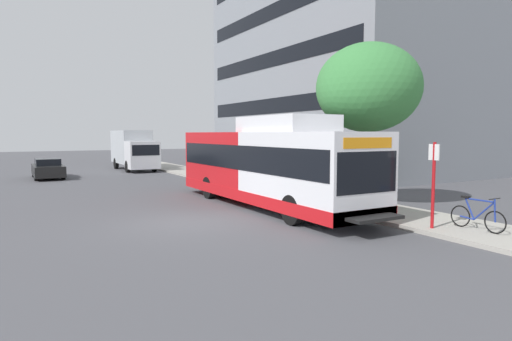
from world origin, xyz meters
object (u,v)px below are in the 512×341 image
Objects in this scene: street_tree_near_stop at (368,88)px; parked_car_far_lane at (48,168)px; bus_stop_sign_pole at (433,178)px; transit_bus at (267,165)px; box_truck_background at (134,149)px; bicycle_parked at (477,216)px.

street_tree_near_stop is 1.45× the size of parked_car_far_lane.
bus_stop_sign_pole is 0.40× the size of street_tree_near_stop.
parked_car_far_lane is (-10.51, 18.90, -4.17)m from street_tree_near_stop.
transit_bus is at bearing 106.19° from bus_stop_sign_pole.
bus_stop_sign_pole is 5.87m from street_tree_near_stop.
street_tree_near_stop is (3.64, -1.92, 3.13)m from transit_bus.
bus_stop_sign_pole reaches higher than parked_car_far_lane.
bus_stop_sign_pole is at bearing -69.56° from parked_car_far_lane.
box_truck_background is (-2.04, 27.42, 0.09)m from bus_stop_sign_pole.
transit_bus is 1.75× the size of box_truck_background.
bicycle_parked is 6.97m from street_tree_near_stop.
street_tree_near_stop is at bearing 81.42° from bicycle_parked.
parked_car_far_lane is at bearing 111.70° from bicycle_parked.
box_truck_background is (6.72, 3.91, 1.08)m from parked_car_far_lane.
bus_stop_sign_pole is 27.50m from box_truck_background.
bicycle_parked is (0.93, -0.84, -1.09)m from bus_stop_sign_pole.
street_tree_near_stop is 22.02m from parked_car_far_lane.
bicycle_parked is 28.44m from box_truck_background.
transit_bus is at bearing -89.59° from box_truck_background.
parked_car_far_lane is (-6.87, 16.98, -1.04)m from transit_bus.
transit_bus is at bearing -67.98° from parked_car_far_lane.
bus_stop_sign_pole is (1.89, -6.52, -0.05)m from transit_bus.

